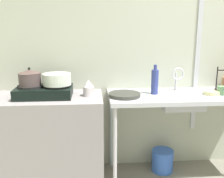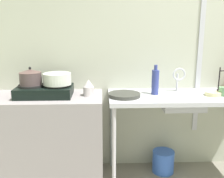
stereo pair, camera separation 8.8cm
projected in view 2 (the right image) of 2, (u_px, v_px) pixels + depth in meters
name	position (u px, v px, depth m)	size (l,w,h in m)	color
wall_back	(211.00, 44.00, 2.72)	(5.56, 0.10, 2.64)	#B3B6A3
wall_metal_strip	(202.00, 31.00, 2.62)	(0.05, 0.01, 2.11)	silver
counter_concrete	(41.00, 139.00, 2.54)	(1.20, 0.55, 0.86)	gray
counter_sink	(187.00, 102.00, 2.51)	(1.51, 0.55, 0.86)	silver
stove	(45.00, 91.00, 2.43)	(0.51, 0.33, 0.11)	black
pot_on_left_burner	(30.00, 77.00, 2.39)	(0.20, 0.20, 0.17)	#4C3D3E
pot_on_right_burner	(57.00, 79.00, 2.41)	(0.26, 0.26, 0.11)	silver
percolator	(89.00, 88.00, 2.44)	(0.10, 0.10, 0.15)	beige
sink_basin	(181.00, 101.00, 2.49)	(0.39, 0.33, 0.13)	silver
faucet	(179.00, 76.00, 2.59)	(0.13, 0.07, 0.24)	silver
frying_pan	(124.00, 95.00, 2.42)	(0.30, 0.30, 0.03)	#353631
cup_by_rack	(224.00, 91.00, 2.45)	(0.08, 0.08, 0.08)	#669768
small_bowl_on_drainboard	(213.00, 94.00, 2.46)	(0.15, 0.15, 0.04)	beige
bottle_by_sink	(155.00, 82.00, 2.48)	(0.07, 0.07, 0.28)	navy
bucket_on_floor	(163.00, 161.00, 2.75)	(0.23, 0.23, 0.23)	blue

